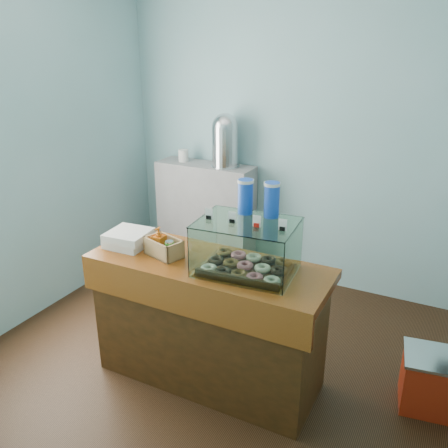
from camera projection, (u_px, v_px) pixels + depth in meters
The scene contains 9 objects.
ground at pixel (225, 356), 3.60m from camera, with size 3.50×3.50×0.00m, color black.
room_shell at pixel (230, 132), 2.98m from camera, with size 3.54×3.04×2.82m.
counter at pixel (208, 321), 3.22m from camera, with size 1.60×0.60×0.90m.
back_shelf at pixel (206, 216), 4.88m from camera, with size 1.00×0.32×1.10m, color gray.
display_case at pixel (249, 244), 2.92m from camera, with size 0.63×0.49×0.55m.
condiment_crate at pixel (163, 246), 3.15m from camera, with size 0.28×0.22×0.19m.
pastry_boxes at pixel (129, 238), 3.30m from camera, with size 0.30×0.30×0.11m.
coffee_urn at pixel (225, 139), 4.49m from camera, with size 0.28×0.28×0.51m.
red_cooler at pixel (436, 382), 3.04m from camera, with size 0.49×0.40×0.39m.
Camera 1 is at (1.36, -2.67, 2.24)m, focal length 38.00 mm.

